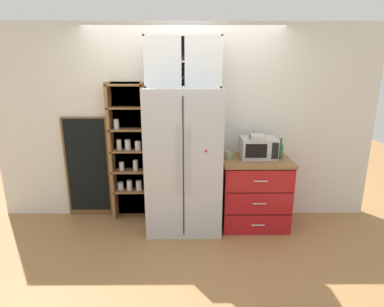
% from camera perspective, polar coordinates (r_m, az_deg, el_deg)
% --- Properties ---
extents(ground_plane, '(10.73, 10.73, 0.00)m').
position_cam_1_polar(ground_plane, '(4.21, -1.40, -12.94)').
color(ground_plane, '#9E7042').
extents(wall_back_cream, '(5.03, 0.10, 2.55)m').
position_cam_1_polar(wall_back_cream, '(4.17, -1.41, 5.39)').
color(wall_back_cream, silver).
rests_on(wall_back_cream, ground).
extents(refrigerator, '(0.91, 0.73, 1.78)m').
position_cam_1_polar(refrigerator, '(3.87, -1.48, -1.27)').
color(refrigerator, '#B7BABF').
rests_on(refrigerator, ground).
extents(pantry_shelf_column, '(0.52, 0.25, 1.83)m').
position_cam_1_polar(pantry_shelf_column, '(4.23, -11.41, 0.34)').
color(pantry_shelf_column, brown).
rests_on(pantry_shelf_column, ground).
extents(counter_cabinet, '(0.86, 0.64, 0.90)m').
position_cam_1_polar(counter_cabinet, '(4.14, 11.30, -6.87)').
color(counter_cabinet, '#A8161C').
rests_on(counter_cabinet, ground).
extents(microwave, '(0.44, 0.33, 0.26)m').
position_cam_1_polar(microwave, '(4.02, 12.02, 1.05)').
color(microwave, '#B7BABF').
rests_on(microwave, counter_cabinet).
extents(coffee_maker, '(0.17, 0.20, 0.31)m').
position_cam_1_polar(coffee_maker, '(3.97, 11.74, 1.26)').
color(coffee_maker, '#B7B7BC').
rests_on(coffee_maker, counter_cabinet).
extents(mug_sage, '(0.11, 0.08, 0.09)m').
position_cam_1_polar(mug_sage, '(3.92, 6.69, -0.31)').
color(mug_sage, '#8CA37F').
rests_on(mug_sage, counter_cabinet).
extents(bottle_green, '(0.06, 0.06, 0.26)m').
position_cam_1_polar(bottle_green, '(4.05, 15.89, 0.64)').
color(bottle_green, '#285B33').
rests_on(bottle_green, counter_cabinet).
extents(bottle_amber, '(0.06, 0.06, 0.24)m').
position_cam_1_polar(bottle_amber, '(4.01, 11.61, 0.65)').
color(bottle_amber, brown).
rests_on(bottle_amber, counter_cabinet).
extents(upper_cabinet, '(0.87, 0.32, 0.57)m').
position_cam_1_polar(upper_cabinet, '(3.76, -1.59, 16.36)').
color(upper_cabinet, silver).
rests_on(upper_cabinet, refrigerator).
extents(chalkboard_menu, '(0.60, 0.04, 1.38)m').
position_cam_1_polar(chalkboard_menu, '(4.46, -18.52, -2.42)').
color(chalkboard_menu, brown).
rests_on(chalkboard_menu, ground).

